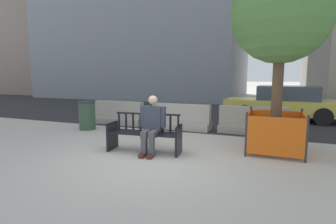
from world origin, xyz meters
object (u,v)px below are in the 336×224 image
at_px(construction_fence, 275,131).
at_px(car_taxi_near, 284,103).
at_px(jersey_barrier_left, 119,115).
at_px(street_tree, 281,15).
at_px(street_bench, 145,135).
at_px(trash_bin, 87,115).
at_px(jersey_barrier_centre, 181,119).
at_px(jersey_barrier_right, 252,123).
at_px(seated_person, 152,123).

relative_size(construction_fence, car_taxi_near, 0.27).
xyz_separation_m(jersey_barrier_left, construction_fence, (5.37, -1.91, 0.15)).
distance_m(street_tree, car_taxi_near, 5.70).
distance_m(street_bench, trash_bin, 3.39).
xyz_separation_m(jersey_barrier_centre, street_tree, (2.91, -1.86, 2.73)).
distance_m(street_bench, jersey_barrier_left, 3.91).
distance_m(jersey_barrier_left, jersey_barrier_right, 4.75).
relative_size(seated_person, jersey_barrier_centre, 0.65).
relative_size(jersey_barrier_right, car_taxi_near, 0.45).
height_order(jersey_barrier_left, car_taxi_near, car_taxi_near).
relative_size(seated_person, jersey_barrier_right, 0.65).
height_order(street_bench, seated_person, seated_person).
height_order(street_bench, jersey_barrier_left, street_bench).
bearing_deg(trash_bin, seated_person, -28.24).
height_order(jersey_barrier_right, construction_fence, construction_fence).
height_order(construction_fence, car_taxi_near, car_taxi_near).
relative_size(jersey_barrier_right, construction_fence, 1.66).
distance_m(seated_person, trash_bin, 3.60).
bearing_deg(jersey_barrier_centre, street_tree, -32.55).
height_order(jersey_barrier_centre, construction_fence, construction_fence).
height_order(seated_person, jersey_barrier_centre, seated_person).
relative_size(jersey_barrier_centre, jersey_barrier_left, 1.00).
distance_m(jersey_barrier_left, street_tree, 6.33).
bearing_deg(jersey_barrier_centre, seated_person, -84.11).
xyz_separation_m(street_bench, jersey_barrier_centre, (-0.10, 2.90, -0.06)).
xyz_separation_m(jersey_barrier_right, car_taxi_near, (0.99, 3.23, 0.35)).
xyz_separation_m(construction_fence, car_taxi_near, (0.37, 5.16, 0.20)).
relative_size(street_tree, construction_fence, 3.41).
bearing_deg(car_taxi_near, jersey_barrier_right, -107.12).
height_order(jersey_barrier_left, street_tree, street_tree).
xyz_separation_m(car_taxi_near, trash_bin, (-6.14, -4.54, -0.22)).
xyz_separation_m(seated_person, car_taxi_near, (2.98, 6.24, 0.00)).
height_order(jersey_barrier_centre, jersey_barrier_left, same).
distance_m(construction_fence, trash_bin, 5.80).
xyz_separation_m(street_tree, construction_fence, (0.00, -0.00, -2.58)).
xyz_separation_m(seated_person, jersey_barrier_left, (-2.77, 2.99, -0.35)).
relative_size(jersey_barrier_centre, jersey_barrier_right, 0.99).
bearing_deg(trash_bin, car_taxi_near, 36.51).
bearing_deg(jersey_barrier_right, jersey_barrier_left, -179.78).
distance_m(construction_fence, car_taxi_near, 5.18).
bearing_deg(trash_bin, street_bench, -29.35).
bearing_deg(jersey_barrier_centre, jersey_barrier_right, 1.91).
bearing_deg(street_tree, car_taxi_near, 85.88).
height_order(jersey_barrier_centre, car_taxi_near, car_taxi_near).
distance_m(seated_person, construction_fence, 2.83).
distance_m(jersey_barrier_centre, trash_bin, 3.12).
height_order(street_bench, car_taxi_near, car_taxi_near).
relative_size(street_bench, jersey_barrier_centre, 0.86).
bearing_deg(jersey_barrier_centre, street_bench, -88.12).
bearing_deg(construction_fence, jersey_barrier_centre, 147.45).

